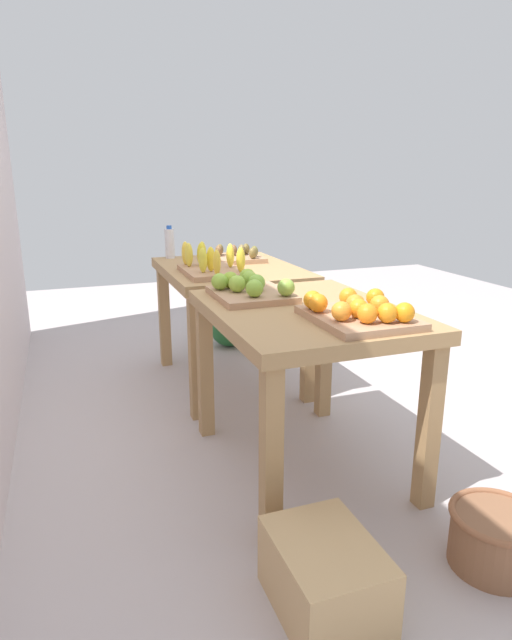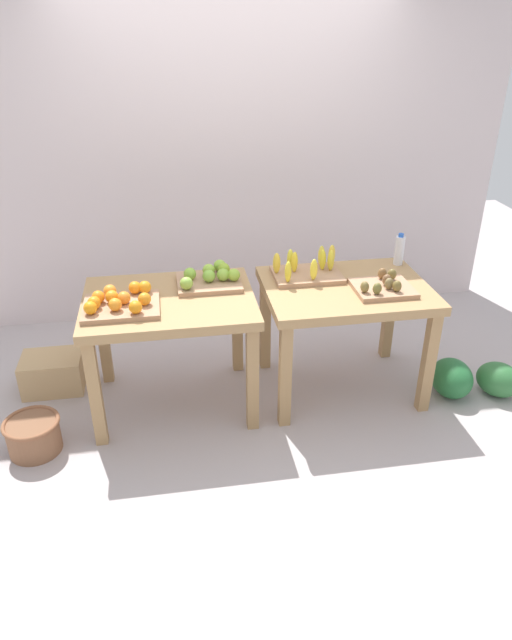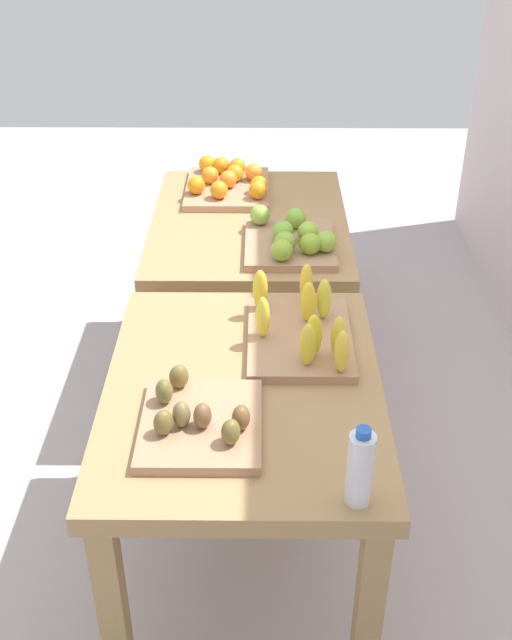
# 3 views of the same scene
# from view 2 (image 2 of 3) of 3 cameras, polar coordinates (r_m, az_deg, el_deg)

# --- Properties ---
(ground_plane) EXTENTS (8.00, 8.00, 0.00)m
(ground_plane) POSITION_cam_2_polar(r_m,az_deg,el_deg) (3.98, 0.32, -7.23)
(ground_plane) COLOR #B5AAAA
(back_wall) EXTENTS (4.40, 0.12, 3.00)m
(back_wall) POSITION_cam_2_polar(r_m,az_deg,el_deg) (4.65, -2.58, 18.17)
(back_wall) COLOR silver
(back_wall) RESTS_ON ground_plane
(display_table_left) EXTENTS (1.04, 0.80, 0.77)m
(display_table_left) POSITION_cam_2_polar(r_m,az_deg,el_deg) (3.60, -8.48, 0.53)
(display_table_left) COLOR #A98252
(display_table_left) RESTS_ON ground_plane
(display_table_right) EXTENTS (1.04, 0.80, 0.77)m
(display_table_right) POSITION_cam_2_polar(r_m,az_deg,el_deg) (3.76, 8.78, 1.82)
(display_table_right) COLOR #A98252
(display_table_right) RESTS_ON ground_plane
(orange_bin) EXTENTS (0.44, 0.36, 0.11)m
(orange_bin) POSITION_cam_2_polar(r_m,az_deg,el_deg) (3.45, -13.25, 1.72)
(orange_bin) COLOR tan
(orange_bin) RESTS_ON display_table_left
(apple_bin) EXTENTS (0.40, 0.35, 0.11)m
(apple_bin) POSITION_cam_2_polar(r_m,az_deg,el_deg) (3.69, -4.52, 4.17)
(apple_bin) COLOR tan
(apple_bin) RESTS_ON display_table_left
(banana_crate) EXTENTS (0.45, 0.32, 0.17)m
(banana_crate) POSITION_cam_2_polar(r_m,az_deg,el_deg) (3.80, 5.08, 4.95)
(banana_crate) COLOR tan
(banana_crate) RESTS_ON display_table_right
(kiwi_bin) EXTENTS (0.36, 0.32, 0.10)m
(kiwi_bin) POSITION_cam_2_polar(r_m,az_deg,el_deg) (3.67, 12.41, 3.26)
(kiwi_bin) COLOR tan
(kiwi_bin) RESTS_ON display_table_right
(water_bottle) EXTENTS (0.06, 0.06, 0.22)m
(water_bottle) POSITION_cam_2_polar(r_m,az_deg,el_deg) (4.07, 13.94, 6.70)
(water_bottle) COLOR silver
(water_bottle) RESTS_ON display_table_right
(watermelon_pile) EXTENTS (0.64, 0.40, 0.26)m
(watermelon_pile) POSITION_cam_2_polar(r_m,az_deg,el_deg) (4.16, 20.49, -5.44)
(watermelon_pile) COLOR #306E37
(watermelon_pile) RESTS_ON ground_plane
(wicker_basket) EXTENTS (0.33, 0.33, 0.21)m
(wicker_basket) POSITION_cam_2_polar(r_m,az_deg,el_deg) (3.69, -21.09, -10.50)
(wicker_basket) COLOR brown
(wicker_basket) RESTS_ON ground_plane
(cardboard_produce_box) EXTENTS (0.40, 0.30, 0.24)m
(cardboard_produce_box) POSITION_cam_2_polar(r_m,az_deg,el_deg) (4.20, -19.36, -4.91)
(cardboard_produce_box) COLOR tan
(cardboard_produce_box) RESTS_ON ground_plane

